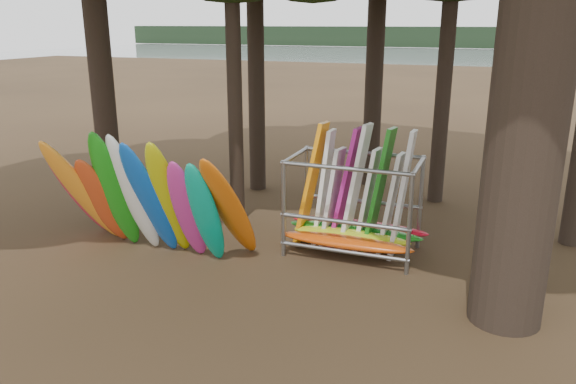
% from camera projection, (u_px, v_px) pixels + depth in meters
% --- Properties ---
extents(ground, '(120.00, 120.00, 0.00)m').
position_uv_depth(ground, '(262.00, 281.00, 11.06)').
color(ground, '#47331E').
rests_on(ground, ground).
extents(lake, '(160.00, 160.00, 0.00)m').
position_uv_depth(lake, '(469.00, 66.00, 64.70)').
color(lake, gray).
rests_on(lake, ground).
extents(far_shore, '(160.00, 4.00, 4.00)m').
position_uv_depth(far_shore, '(487.00, 38.00, 108.82)').
color(far_shore, black).
rests_on(far_shore, ground).
extents(kayak_row, '(4.69, 2.39, 3.00)m').
position_uv_depth(kayak_row, '(139.00, 199.00, 11.89)').
color(kayak_row, red).
rests_on(kayak_row, ground).
extents(storage_rack, '(3.19, 1.61, 2.88)m').
position_uv_depth(storage_rack, '(353.00, 208.00, 12.19)').
color(storage_rack, gray).
rests_on(storage_rack, ground).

